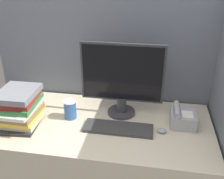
{
  "coord_description": "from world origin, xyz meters",
  "views": [
    {
      "loc": [
        0.29,
        -1.04,
        1.69
      ],
      "look_at": [
        0.05,
        0.39,
        0.97
      ],
      "focal_mm": 42.0,
      "sensor_mm": 36.0,
      "label": 1
    }
  ],
  "objects_px": {
    "monitor": "(122,80)",
    "coffee_cup": "(70,109)",
    "mouse": "(162,131)",
    "desk_telephone": "(182,117)",
    "keyboard": "(118,128)",
    "book_stack": "(20,108)"
  },
  "relations": [
    {
      "from": "keyboard",
      "to": "mouse",
      "type": "height_order",
      "value": "mouse"
    },
    {
      "from": "book_stack",
      "to": "keyboard",
      "type": "bearing_deg",
      "value": 4.4
    },
    {
      "from": "monitor",
      "to": "book_stack",
      "type": "relative_size",
      "value": 1.81
    },
    {
      "from": "monitor",
      "to": "coffee_cup",
      "type": "relative_size",
      "value": 4.24
    },
    {
      "from": "mouse",
      "to": "coffee_cup",
      "type": "xyz_separation_m",
      "value": [
        -0.6,
        0.07,
        0.05
      ]
    },
    {
      "from": "mouse",
      "to": "desk_telephone",
      "type": "height_order",
      "value": "desk_telephone"
    },
    {
      "from": "monitor",
      "to": "mouse",
      "type": "relative_size",
      "value": 9.05
    },
    {
      "from": "monitor",
      "to": "keyboard",
      "type": "relative_size",
      "value": 1.26
    },
    {
      "from": "keyboard",
      "to": "book_stack",
      "type": "height_order",
      "value": "book_stack"
    },
    {
      "from": "book_stack",
      "to": "desk_telephone",
      "type": "height_order",
      "value": "book_stack"
    },
    {
      "from": "desk_telephone",
      "to": "book_stack",
      "type": "bearing_deg",
      "value": -170.0
    },
    {
      "from": "keyboard",
      "to": "mouse",
      "type": "bearing_deg",
      "value": 2.84
    },
    {
      "from": "coffee_cup",
      "to": "desk_telephone",
      "type": "height_order",
      "value": "coffee_cup"
    },
    {
      "from": "coffee_cup",
      "to": "book_stack",
      "type": "relative_size",
      "value": 0.43
    },
    {
      "from": "book_stack",
      "to": "coffee_cup",
      "type": "bearing_deg",
      "value": 25.12
    },
    {
      "from": "monitor",
      "to": "desk_telephone",
      "type": "height_order",
      "value": "monitor"
    },
    {
      "from": "keyboard",
      "to": "desk_telephone",
      "type": "relative_size",
      "value": 2.38
    },
    {
      "from": "monitor",
      "to": "keyboard",
      "type": "distance_m",
      "value": 0.31
    },
    {
      "from": "monitor",
      "to": "coffee_cup",
      "type": "distance_m",
      "value": 0.39
    },
    {
      "from": "mouse",
      "to": "desk_telephone",
      "type": "xyz_separation_m",
      "value": [
        0.13,
        0.12,
        0.03
      ]
    },
    {
      "from": "monitor",
      "to": "keyboard",
      "type": "bearing_deg",
      "value": -87.68
    },
    {
      "from": "coffee_cup",
      "to": "book_stack",
      "type": "bearing_deg",
      "value": -154.88
    }
  ]
}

